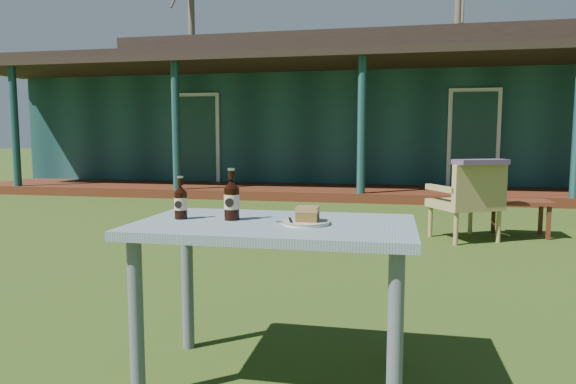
% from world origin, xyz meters
% --- Properties ---
extents(ground, '(80.00, 80.00, 0.00)m').
position_xyz_m(ground, '(0.00, 0.00, 0.00)').
color(ground, '#334916').
extents(pavilion, '(15.80, 8.30, 3.45)m').
position_xyz_m(pavilion, '(-0.00, 9.39, 1.61)').
color(pavilion, '#173E3E').
rests_on(pavilion, ground).
extents(tree_left, '(0.28, 0.28, 10.50)m').
position_xyz_m(tree_left, '(-8.00, 17.50, 5.25)').
color(tree_left, brown).
rests_on(tree_left, ground).
extents(tree_mid, '(0.28, 0.28, 9.50)m').
position_xyz_m(tree_mid, '(3.00, 18.50, 4.75)').
color(tree_mid, brown).
rests_on(tree_mid, ground).
extents(cafe_table, '(1.20, 0.70, 0.72)m').
position_xyz_m(cafe_table, '(0.00, -1.60, 0.62)').
color(cafe_table, gray).
rests_on(cafe_table, ground).
extents(plate, '(0.20, 0.20, 0.01)m').
position_xyz_m(plate, '(0.14, -1.62, 0.73)').
color(plate, silver).
rests_on(plate, cafe_table).
extents(cake_slice, '(0.09, 0.09, 0.06)m').
position_xyz_m(cake_slice, '(0.15, -1.63, 0.77)').
color(cake_slice, brown).
rests_on(cake_slice, plate).
extents(fork, '(0.05, 0.14, 0.00)m').
position_xyz_m(fork, '(0.08, -1.63, 0.74)').
color(fork, silver).
rests_on(fork, plate).
extents(cola_bottle_near, '(0.07, 0.07, 0.23)m').
position_xyz_m(cola_bottle_near, '(-0.20, -1.58, 0.81)').
color(cola_bottle_near, black).
rests_on(cola_bottle_near, cafe_table).
extents(cola_bottle_far, '(0.06, 0.06, 0.19)m').
position_xyz_m(cola_bottle_far, '(-0.43, -1.60, 0.80)').
color(cola_bottle_far, black).
rests_on(cola_bottle_far, cafe_table).
extents(bottle_cap, '(0.03, 0.03, 0.01)m').
position_xyz_m(bottle_cap, '(0.03, -1.63, 0.72)').
color(bottle_cap, silver).
rests_on(bottle_cap, cafe_table).
extents(armchair_left, '(0.80, 0.78, 0.82)m').
position_xyz_m(armchair_left, '(1.30, 1.85, 0.46)').
color(armchair_left, '#A08B50').
rests_on(armchair_left, ground).
extents(floral_throw, '(0.58, 0.44, 0.05)m').
position_xyz_m(floral_throw, '(1.37, 1.70, 0.84)').
color(floral_throw, '#563E62').
rests_on(floral_throw, armchair_left).
extents(side_table, '(0.60, 0.40, 0.40)m').
position_xyz_m(side_table, '(1.89, 2.23, 0.34)').
color(side_table, '#522414').
rests_on(side_table, ground).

